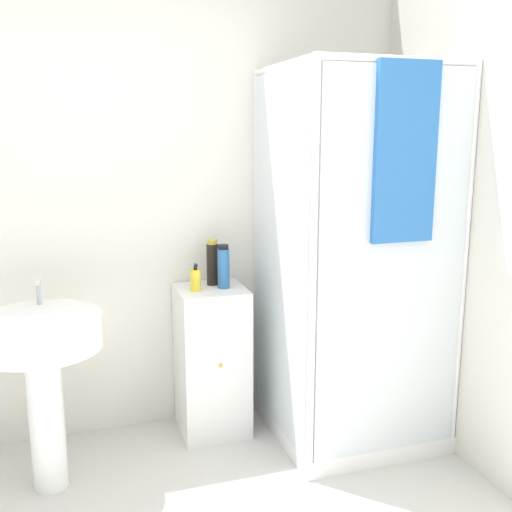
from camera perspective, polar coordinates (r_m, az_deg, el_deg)
wall_back at (r=3.20m, az=-15.16°, el=4.92°), size 6.40×0.06×2.50m
shower_enclosure at (r=3.17m, az=8.69°, el=-7.78°), size 0.82×0.85×1.93m
vanity_cabinet at (r=3.28m, az=-4.22°, el=-9.86°), size 0.36×0.38×0.80m
sink at (r=2.85m, az=-19.74°, el=-8.98°), size 0.54×0.54×0.95m
soap_dispenser at (r=3.10m, az=-5.78°, el=-2.26°), size 0.05×0.06×0.14m
shampoo_bottle_tall_black at (r=3.20m, az=-4.17°, el=-0.65°), size 0.06×0.06×0.24m
shampoo_bottle_blue at (r=3.13m, az=-3.11°, el=-1.05°), size 0.06×0.06×0.23m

